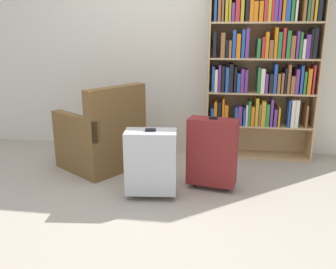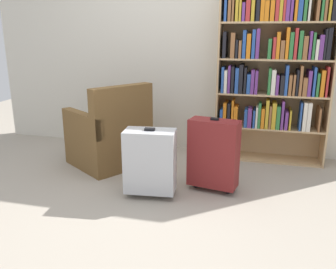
% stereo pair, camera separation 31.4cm
% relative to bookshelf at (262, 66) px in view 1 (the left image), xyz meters
% --- Properties ---
extents(ground_plane, '(8.65, 8.65, 0.00)m').
position_rel_bookshelf_xyz_m(ground_plane, '(-1.00, -1.53, -1.05)').
color(ground_plane, '#9E9384').
extents(back_wall, '(4.95, 0.10, 2.60)m').
position_rel_bookshelf_xyz_m(back_wall, '(-1.00, 0.23, 0.25)').
color(back_wall, beige).
rests_on(back_wall, ground).
extents(bookshelf, '(1.19, 0.32, 1.87)m').
position_rel_bookshelf_xyz_m(bookshelf, '(0.00, 0.00, 0.00)').
color(bookshelf, tan).
rests_on(bookshelf, ground).
extents(armchair, '(0.97, 0.97, 0.90)m').
position_rel_bookshelf_xyz_m(armchair, '(-1.66, -0.60, -0.73)').
color(armchair, brown).
rests_on(armchair, ground).
extents(mug, '(0.12, 0.08, 0.10)m').
position_rel_bookshelf_xyz_m(mug, '(-1.17, -0.75, -1.00)').
color(mug, white).
rests_on(mug, ground).
extents(suitcase_dark_red, '(0.47, 0.27, 0.69)m').
position_rel_bookshelf_xyz_m(suitcase_dark_red, '(-0.49, -0.99, -0.69)').
color(suitcase_dark_red, maroon).
rests_on(suitcase_dark_red, ground).
extents(suitcase_silver, '(0.46, 0.29, 0.63)m').
position_rel_bookshelf_xyz_m(suitcase_silver, '(-1.01, -1.24, -0.72)').
color(suitcase_silver, '#B7BABF').
rests_on(suitcase_silver, ground).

